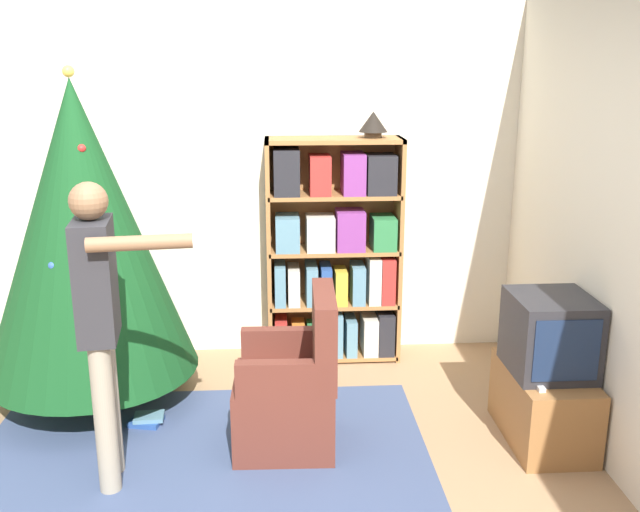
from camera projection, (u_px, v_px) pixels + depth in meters
wall_back at (249, 181)px, 5.20m from camera, size 8.00×0.10×2.60m
area_rug at (203, 460)px, 3.97m from camera, size 2.55×1.73×0.01m
bookshelf at (335, 255)px, 5.14m from camera, size 0.96×0.33×1.63m
tv_stand at (543, 405)px, 4.14m from camera, size 0.42×0.72×0.44m
television at (550, 334)px, 4.02m from camera, size 0.44×0.48×0.45m
game_remote at (539, 386)px, 3.86m from camera, size 0.04×0.12×0.02m
christmas_tree at (83, 231)px, 4.39m from camera, size 1.33×1.33×2.12m
armchair at (291, 393)px, 4.06m from camera, size 0.59×0.58×0.92m
standing_person at (100, 312)px, 3.54m from camera, size 0.66×0.47×1.60m
table_lamp at (373, 123)px, 4.91m from camera, size 0.20×0.20×0.18m
book_pile_near_tree at (147, 420)px, 4.36m from camera, size 0.22×0.19×0.06m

